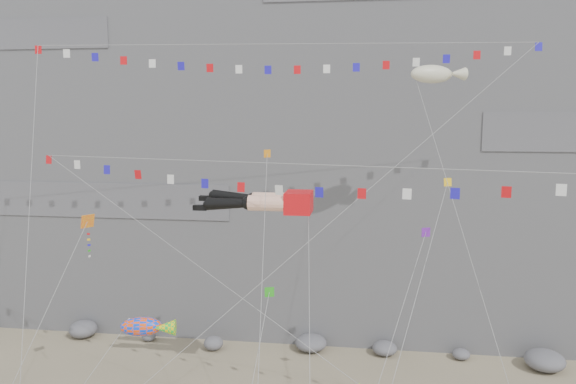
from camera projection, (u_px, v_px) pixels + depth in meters
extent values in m
cube|color=slate|center=(327.00, 58.00, 57.55)|extent=(80.00, 28.00, 50.00)
cube|color=red|center=(299.00, 202.00, 33.72)|extent=(1.58, 2.17, 1.28)
cylinder|color=#FCBA9D|center=(266.00, 203.00, 33.34)|extent=(2.16, 0.95, 0.94)
sphere|color=black|center=(249.00, 203.00, 33.49)|extent=(0.86, 0.86, 0.86)
cone|color=black|center=(228.00, 204.00, 33.67)|extent=(2.58, 0.79, 0.88)
cube|color=black|center=(200.00, 208.00, 33.95)|extent=(0.84, 0.38, 0.31)
cylinder|color=#FCBA9D|center=(270.00, 200.00, 34.60)|extent=(2.16, 0.95, 0.94)
sphere|color=black|center=(253.00, 200.00, 34.74)|extent=(0.86, 0.86, 0.86)
cone|color=black|center=(233.00, 197.00, 34.90)|extent=(2.60, 0.79, 0.94)
cube|color=black|center=(206.00, 198.00, 35.14)|extent=(0.84, 0.38, 0.31)
cylinder|color=gray|center=(304.00, 363.00, 27.89)|extent=(0.03, 0.03, 19.62)
cylinder|color=gray|center=(165.00, 241.00, 32.67)|extent=(0.03, 0.03, 29.86)
cylinder|color=gray|center=(421.00, 336.00, 28.00)|extent=(0.03, 0.03, 21.60)
cylinder|color=gray|center=(28.00, 351.00, 30.74)|extent=(0.03, 0.03, 16.02)
cylinder|color=gray|center=(483.00, 266.00, 31.13)|extent=(0.03, 0.03, 25.85)
cylinder|color=gray|center=(260.00, 330.00, 28.34)|extent=(0.03, 0.03, 21.82)
cylinder|color=gray|center=(380.00, 380.00, 27.70)|extent=(0.03, 0.03, 18.33)
cylinder|color=gray|center=(401.00, 352.00, 27.78)|extent=(0.03, 0.03, 22.25)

